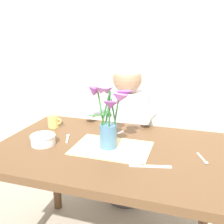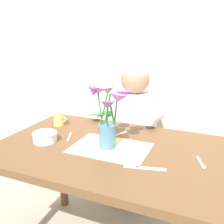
% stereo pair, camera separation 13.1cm
% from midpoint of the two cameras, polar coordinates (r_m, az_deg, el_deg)
% --- Properties ---
extents(wood_panel_backdrop, '(4.00, 0.10, 2.50)m').
position_cam_midpoint_polar(wood_panel_backdrop, '(2.27, 12.11, 14.80)').
color(wood_panel_backdrop, beige).
rests_on(wood_panel_backdrop, ground_plane).
extents(dining_table, '(1.20, 0.80, 0.74)m').
position_cam_midpoint_polar(dining_table, '(1.43, 1.86, -11.26)').
color(dining_table, brown).
rests_on(dining_table, ground_plane).
extents(seated_person, '(0.45, 0.47, 1.14)m').
position_cam_midpoint_polar(seated_person, '(2.01, 6.64, -5.28)').
color(seated_person, '#4C4C56').
rests_on(seated_person, ground_plane).
extents(striped_placemat, '(0.40, 0.28, 0.00)m').
position_cam_midpoint_polar(striped_placemat, '(1.37, 2.46, -7.96)').
color(striped_placemat, beige).
rests_on(striped_placemat, dining_table).
extents(flower_vase, '(0.25, 0.23, 0.34)m').
position_cam_midpoint_polar(flower_vase, '(1.31, 2.09, -0.29)').
color(flower_vase, teal).
rests_on(flower_vase, dining_table).
extents(ceramic_bowl, '(0.14, 0.14, 0.06)m').
position_cam_midpoint_polar(ceramic_bowl, '(1.47, -12.10, -5.34)').
color(ceramic_bowl, white).
rests_on(ceramic_bowl, dining_table).
extents(dinner_knife, '(0.19, 0.06, 0.00)m').
position_cam_midpoint_polar(dinner_knife, '(1.20, 10.41, -12.10)').
color(dinner_knife, silver).
rests_on(dinner_knife, dining_table).
extents(coffee_cup, '(0.09, 0.07, 0.08)m').
position_cam_midpoint_polar(coffee_cup, '(1.72, -9.46, -1.63)').
color(coffee_cup, '#E5C666').
rests_on(coffee_cup, dining_table).
extents(spoon_0, '(0.06, 0.12, 0.01)m').
position_cam_midpoint_polar(spoon_0, '(1.54, -6.80, -5.19)').
color(spoon_0, silver).
rests_on(spoon_0, dining_table).
extents(spoon_1, '(0.06, 0.12, 0.01)m').
position_cam_midpoint_polar(spoon_1, '(1.54, 3.67, -5.04)').
color(spoon_1, silver).
rests_on(spoon_1, dining_table).
extents(spoon_2, '(0.06, 0.12, 0.01)m').
position_cam_midpoint_polar(spoon_2, '(1.30, 22.02, -10.71)').
color(spoon_2, silver).
rests_on(spoon_2, dining_table).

